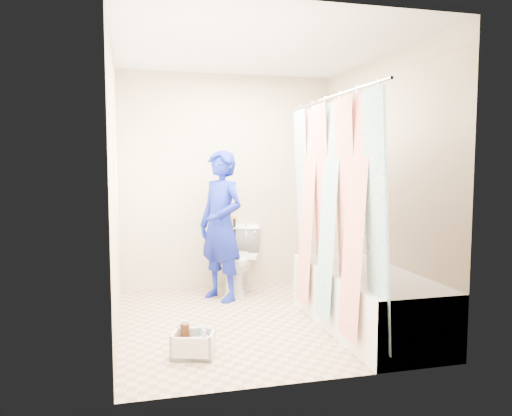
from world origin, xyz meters
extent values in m
plane|color=tan|center=(0.00, 0.00, 0.00)|extent=(2.60, 2.60, 0.00)
cube|color=silver|center=(0.00, 0.00, 2.40)|extent=(2.40, 2.60, 0.02)
cube|color=#BBB190|center=(0.00, 1.30, 1.20)|extent=(2.40, 0.02, 2.40)
cube|color=#BBB190|center=(0.00, -1.30, 1.20)|extent=(2.40, 0.02, 2.40)
cube|color=#BBB190|center=(-1.20, 0.00, 1.20)|extent=(0.02, 2.60, 2.40)
cube|color=#BBB190|center=(1.20, 0.00, 1.20)|extent=(0.02, 2.60, 2.40)
cube|color=white|center=(0.85, -0.43, 0.25)|extent=(0.70, 1.75, 0.50)
cube|color=white|center=(0.85, -0.43, 0.46)|extent=(0.58, 1.63, 0.06)
cylinder|color=silver|center=(0.52, -0.43, 1.95)|extent=(0.02, 1.90, 0.02)
cube|color=silver|center=(0.52, -0.43, 1.02)|extent=(0.06, 1.75, 1.80)
imported|color=white|center=(0.05, 1.02, 0.36)|extent=(0.64, 0.81, 0.72)
cube|color=white|center=(0.01, 0.92, 0.42)|extent=(0.48, 0.35, 0.03)
cylinder|color=black|center=(0.05, 1.23, 0.69)|extent=(0.03, 0.03, 0.21)
cylinder|color=gold|center=(0.05, 1.23, 0.81)|extent=(0.06, 0.06, 0.03)
cylinder|color=silver|center=(0.18, 1.18, 0.67)|extent=(0.03, 0.03, 0.17)
imported|color=#1022A1|center=(-0.18, 0.79, 0.77)|extent=(0.62, 0.67, 1.55)
cube|color=silver|center=(-0.66, -0.69, 0.01)|extent=(0.36, 0.32, 0.03)
cube|color=silver|center=(-0.79, -0.64, 0.09)|extent=(0.09, 0.23, 0.18)
cube|color=silver|center=(-0.52, -0.73, 0.09)|extent=(0.09, 0.23, 0.18)
cube|color=silver|center=(-0.69, -0.79, 0.09)|extent=(0.29, 0.11, 0.18)
cube|color=silver|center=(-0.62, -0.58, 0.09)|extent=(0.29, 0.11, 0.18)
cylinder|color=#3F200C|center=(-0.71, -0.63, 0.13)|extent=(0.07, 0.07, 0.20)
cylinder|color=white|center=(-0.59, -0.66, 0.12)|extent=(0.06, 0.06, 0.18)
cylinder|color=beige|center=(-0.65, -0.74, 0.09)|extent=(0.04, 0.04, 0.13)
cylinder|color=#3F200C|center=(-0.74, -0.72, 0.06)|extent=(0.06, 0.06, 0.06)
cylinder|color=gold|center=(-0.74, -0.72, 0.10)|extent=(0.06, 0.06, 0.01)
imported|color=silver|center=(-0.58, -0.75, 0.13)|extent=(0.09, 0.09, 0.19)
camera|label=1|loc=(-1.08, -4.24, 1.42)|focal=35.00mm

